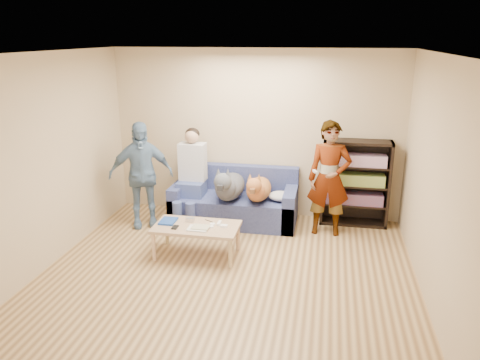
% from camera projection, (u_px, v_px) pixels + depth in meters
% --- Properties ---
extents(ground, '(5.00, 5.00, 0.00)m').
position_uv_depth(ground, '(220.00, 290.00, 5.32)').
color(ground, brown).
rests_on(ground, ground).
extents(ceiling, '(5.00, 5.00, 0.00)m').
position_uv_depth(ceiling, '(217.00, 54.00, 4.54)').
color(ceiling, white).
rests_on(ceiling, ground).
extents(wall_back, '(4.50, 0.00, 4.50)m').
position_uv_depth(wall_back, '(256.00, 134.00, 7.28)').
color(wall_back, tan).
rests_on(wall_back, ground).
extents(wall_front, '(4.50, 0.00, 4.50)m').
position_uv_depth(wall_front, '(115.00, 315.00, 2.59)').
color(wall_front, tan).
rests_on(wall_front, ground).
extents(wall_left, '(0.00, 5.00, 5.00)m').
position_uv_depth(wall_left, '(27.00, 171.00, 5.34)').
color(wall_left, tan).
rests_on(wall_left, ground).
extents(wall_right, '(0.00, 5.00, 5.00)m').
position_uv_depth(wall_right, '(444.00, 195.00, 4.53)').
color(wall_right, tan).
rests_on(wall_right, ground).
extents(blanket, '(0.38, 0.32, 0.13)m').
position_uv_depth(blanket, '(281.00, 196.00, 6.93)').
color(blanket, '#A8A8AC').
rests_on(blanket, sofa).
extents(person_standing_right, '(0.60, 0.40, 1.66)m').
position_uv_depth(person_standing_right, '(329.00, 179.00, 6.63)').
color(person_standing_right, gray).
rests_on(person_standing_right, ground).
extents(person_standing_left, '(1.01, 0.75, 1.60)m').
position_uv_depth(person_standing_left, '(141.00, 175.00, 6.92)').
color(person_standing_left, '#6783A6').
rests_on(person_standing_left, ground).
extents(held_controller, '(0.07, 0.12, 0.03)m').
position_uv_depth(held_controller, '(315.00, 171.00, 6.43)').
color(held_controller, silver).
rests_on(held_controller, person_standing_right).
extents(notebook_blue, '(0.20, 0.26, 0.03)m').
position_uv_depth(notebook_blue, '(168.00, 221.00, 6.16)').
color(notebook_blue, '#1B4297').
rests_on(notebook_blue, coffee_table).
extents(papers, '(0.26, 0.20, 0.02)m').
position_uv_depth(papers, '(198.00, 228.00, 5.94)').
color(papers, silver).
rests_on(papers, coffee_table).
extents(magazine, '(0.22, 0.17, 0.01)m').
position_uv_depth(magazine, '(201.00, 227.00, 5.95)').
color(magazine, '#AEAB8B').
rests_on(magazine, coffee_table).
extents(camera_silver, '(0.11, 0.06, 0.05)m').
position_uv_depth(camera_silver, '(190.00, 220.00, 6.17)').
color(camera_silver, silver).
rests_on(camera_silver, coffee_table).
extents(controller_a, '(0.04, 0.13, 0.03)m').
position_uv_depth(controller_a, '(219.00, 223.00, 6.09)').
color(controller_a, white).
rests_on(controller_a, coffee_table).
extents(controller_b, '(0.09, 0.06, 0.03)m').
position_uv_depth(controller_b, '(224.00, 226.00, 6.00)').
color(controller_b, white).
rests_on(controller_b, coffee_table).
extents(headphone_cup_a, '(0.07, 0.07, 0.02)m').
position_uv_depth(headphone_cup_a, '(211.00, 227.00, 5.99)').
color(headphone_cup_a, white).
rests_on(headphone_cup_a, coffee_table).
extents(headphone_cup_b, '(0.07, 0.07, 0.02)m').
position_uv_depth(headphone_cup_b, '(213.00, 224.00, 6.06)').
color(headphone_cup_b, white).
rests_on(headphone_cup_b, coffee_table).
extents(pen_orange, '(0.13, 0.06, 0.01)m').
position_uv_depth(pen_orange, '(191.00, 230.00, 5.90)').
color(pen_orange, '#E0591F').
rests_on(pen_orange, coffee_table).
extents(pen_black, '(0.13, 0.08, 0.01)m').
position_uv_depth(pen_black, '(209.00, 221.00, 6.19)').
color(pen_black, black).
rests_on(pen_black, coffee_table).
extents(wallet, '(0.07, 0.12, 0.02)m').
position_uv_depth(wallet, '(175.00, 227.00, 5.98)').
color(wallet, black).
rests_on(wallet, coffee_table).
extents(sofa, '(1.90, 0.85, 0.82)m').
position_uv_depth(sofa, '(235.00, 203.00, 7.25)').
color(sofa, '#515B93').
rests_on(sofa, ground).
extents(person_seated, '(0.40, 0.73, 1.47)m').
position_uv_depth(person_seated, '(191.00, 173.00, 7.10)').
color(person_seated, '#435294').
rests_on(person_seated, sofa).
extents(dog_gray, '(0.41, 1.25, 0.60)m').
position_uv_depth(dog_gray, '(229.00, 186.00, 6.92)').
color(dog_gray, '#45464E').
rests_on(dog_gray, sofa).
extents(dog_tan, '(0.36, 1.14, 0.52)m').
position_uv_depth(dog_tan, '(258.00, 189.00, 6.88)').
color(dog_tan, '#A96933').
rests_on(dog_tan, sofa).
extents(coffee_table, '(1.10, 0.60, 0.42)m').
position_uv_depth(coffee_table, '(197.00, 229.00, 6.06)').
color(coffee_table, tan).
rests_on(coffee_table, ground).
extents(bookshelf, '(1.00, 0.34, 1.30)m').
position_uv_depth(bookshelf, '(355.00, 181.00, 7.02)').
color(bookshelf, black).
rests_on(bookshelf, ground).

